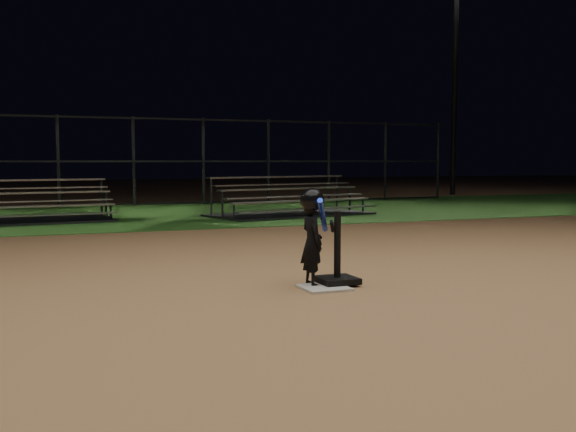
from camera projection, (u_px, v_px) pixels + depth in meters
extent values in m
plane|color=#AB794D|center=(324.00, 289.00, 6.63)|extent=(80.00, 80.00, 0.00)
cube|color=#25541B|center=(153.00, 214.00, 15.93)|extent=(60.00, 8.00, 0.01)
cube|color=beige|center=(324.00, 288.00, 6.63)|extent=(0.45, 0.45, 0.02)
cube|color=black|center=(337.00, 280.00, 6.82)|extent=(0.38, 0.38, 0.06)
cylinder|color=black|center=(337.00, 244.00, 6.79)|extent=(0.07, 0.07, 0.67)
imported|color=black|center=(312.00, 243.00, 6.73)|extent=(0.23, 0.33, 0.89)
sphere|color=black|center=(312.00, 200.00, 6.69)|extent=(0.24, 0.24, 0.24)
cylinder|color=blue|center=(323.00, 215.00, 6.58)|extent=(0.30, 0.46, 0.37)
cylinder|color=black|center=(332.00, 226.00, 6.76)|extent=(0.12, 0.18, 0.14)
cube|color=silver|center=(23.00, 207.00, 13.23)|extent=(3.58, 0.56, 0.04)
cube|color=silver|center=(25.00, 216.00, 13.02)|extent=(3.58, 0.56, 0.03)
cube|color=silver|center=(21.00, 193.00, 13.65)|extent=(3.58, 0.56, 0.04)
cube|color=silver|center=(22.00, 202.00, 13.44)|extent=(3.58, 0.56, 0.03)
cube|color=silver|center=(18.00, 180.00, 14.06)|extent=(3.58, 0.56, 0.04)
cube|color=silver|center=(20.00, 188.00, 13.85)|extent=(3.58, 0.56, 0.03)
cube|color=#38383D|center=(22.00, 221.00, 13.69)|extent=(3.73, 2.09, 0.05)
cube|color=silver|center=(303.00, 201.00, 14.96)|extent=(3.65, 1.04, 0.04)
cube|color=silver|center=(310.00, 209.00, 14.76)|extent=(3.65, 1.04, 0.03)
cube|color=silver|center=(290.00, 189.00, 15.36)|extent=(3.65, 1.04, 0.04)
cube|color=silver|center=(296.00, 196.00, 15.16)|extent=(3.65, 1.04, 0.03)
cube|color=silver|center=(278.00, 177.00, 15.76)|extent=(3.65, 1.04, 0.04)
cube|color=silver|center=(284.00, 184.00, 15.56)|extent=(3.65, 1.04, 0.03)
cube|color=#38383D|center=(290.00, 214.00, 15.41)|extent=(4.01, 2.58, 0.06)
cube|color=#38383D|center=(134.00, 204.00, 18.71)|extent=(20.00, 0.05, 0.05)
cube|color=#38383D|center=(134.00, 161.00, 18.61)|extent=(20.00, 0.05, 0.05)
cube|color=#38383D|center=(133.00, 118.00, 18.51)|extent=(20.00, 0.05, 0.05)
cylinder|color=#38383D|center=(134.00, 161.00, 18.61)|extent=(0.08, 0.08, 2.50)
cylinder|color=#38383D|center=(299.00, 161.00, 20.40)|extent=(0.08, 0.08, 2.50)
cylinder|color=#38383D|center=(438.00, 161.00, 22.20)|extent=(0.08, 0.08, 2.50)
cylinder|color=#2D2D30|center=(455.00, 86.00, 24.55)|extent=(0.20, 0.20, 8.00)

